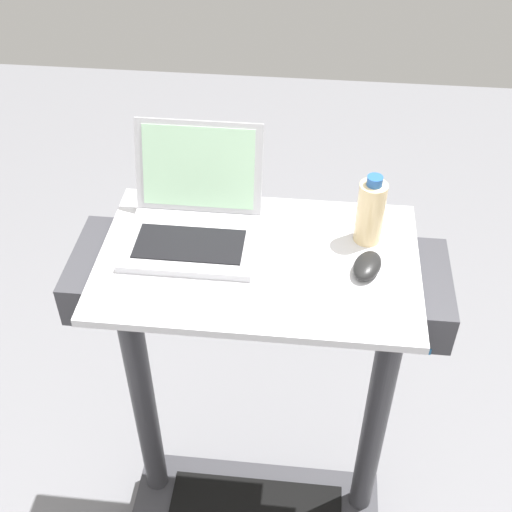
% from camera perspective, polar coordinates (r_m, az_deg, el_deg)
% --- Properties ---
extents(desk_board, '(0.75, 0.48, 0.02)m').
position_cam_1_polar(desk_board, '(1.57, 0.19, -0.44)').
color(desk_board, silver).
rests_on(desk_board, treadmill_base).
extents(laptop, '(0.31, 0.30, 0.23)m').
position_cam_1_polar(laptop, '(1.61, -5.32, 3.28)').
color(laptop, '#B7B7BC').
rests_on(laptop, desk_board).
extents(computer_mouse, '(0.09, 0.11, 0.03)m').
position_cam_1_polar(computer_mouse, '(1.54, 9.41, -0.81)').
color(computer_mouse, black).
rests_on(computer_mouse, desk_board).
extents(water_bottle, '(0.07, 0.07, 0.18)m').
position_cam_1_polar(water_bottle, '(1.59, 9.67, 3.74)').
color(water_bottle, beige).
rests_on(water_bottle, desk_board).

